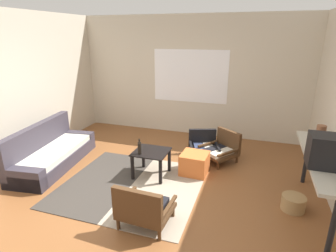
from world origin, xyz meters
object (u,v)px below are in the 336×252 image
(armchair_corner, at_px, (222,148))
(crt_television, at_px, (330,152))
(armchair_striped_foreground, at_px, (143,208))
(coffee_table, at_px, (151,156))
(glass_bottle, at_px, (140,148))
(armchair_by_window, at_px, (203,146))
(ottoman_orange, at_px, (195,163))
(console_shelf, at_px, (321,163))
(wicker_basket, at_px, (293,203))
(clay_vase, at_px, (319,139))
(couch, at_px, (51,153))

(armchair_corner, xyz_separation_m, crt_television, (1.36, -1.58, 0.78))
(armchair_striped_foreground, bearing_deg, armchair_corner, 73.59)
(coffee_table, bearing_deg, crt_television, -14.27)
(armchair_striped_foreground, relative_size, glass_bottle, 2.51)
(armchair_by_window, bearing_deg, ottoman_orange, -90.65)
(ottoman_orange, relative_size, console_shelf, 0.23)
(wicker_basket, bearing_deg, console_shelf, -8.98)
(ottoman_orange, height_order, clay_vase, clay_vase)
(armchair_corner, distance_m, glass_bottle, 1.65)
(coffee_table, bearing_deg, wicker_basket, -7.57)
(armchair_by_window, height_order, wicker_basket, armchair_by_window)
(console_shelf, relative_size, clay_vase, 6.10)
(armchair_by_window, relative_size, armchair_corner, 0.91)
(ottoman_orange, height_order, glass_bottle, glass_bottle)
(armchair_corner, height_order, crt_television, crt_television)
(crt_television, height_order, wicker_basket, crt_television)
(coffee_table, distance_m, armchair_corner, 1.42)
(coffee_table, relative_size, ottoman_orange, 1.28)
(ottoman_orange, distance_m, clay_vase, 1.93)
(couch, height_order, crt_television, crt_television)
(armchair_by_window, distance_m, console_shelf, 2.26)
(armchair_corner, height_order, ottoman_orange, armchair_corner)
(couch, distance_m, clay_vase, 4.34)
(glass_bottle, bearing_deg, coffee_table, 49.81)
(armchair_by_window, bearing_deg, crt_television, -43.45)
(couch, distance_m, armchair_striped_foreground, 2.49)
(coffee_table, relative_size, crt_television, 1.23)
(ottoman_orange, xyz_separation_m, crt_television, (1.74, -0.91, 0.85))
(armchair_corner, distance_m, wicker_basket, 1.70)
(console_shelf, distance_m, wicker_basket, 0.69)
(glass_bottle, bearing_deg, armchair_by_window, 55.52)
(glass_bottle, distance_m, wicker_basket, 2.36)
(ottoman_orange, distance_m, glass_bottle, 1.00)
(clay_vase, relative_size, wicker_basket, 0.98)
(armchair_by_window, relative_size, glass_bottle, 2.76)
(couch, relative_size, coffee_table, 3.43)
(couch, height_order, clay_vase, clay_vase)
(couch, xyz_separation_m, console_shelf, (4.28, -0.12, 0.52))
(armchair_striped_foreground, xyz_separation_m, crt_television, (2.02, 0.64, 0.76))
(couch, distance_m, console_shelf, 4.31)
(crt_television, height_order, glass_bottle, crt_television)
(console_shelf, bearing_deg, armchair_striped_foreground, -155.35)
(ottoman_orange, distance_m, wicker_basket, 1.62)
(coffee_table, height_order, clay_vase, clay_vase)
(armchair_striped_foreground, bearing_deg, coffee_table, 107.24)
(couch, height_order, coffee_table, couch)
(crt_television, bearing_deg, glass_bottle, 169.89)
(ottoman_orange, bearing_deg, crt_television, -27.78)
(ottoman_orange, relative_size, glass_bottle, 1.70)
(armchair_striped_foreground, xyz_separation_m, wicker_basket, (1.79, 0.96, -0.17))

